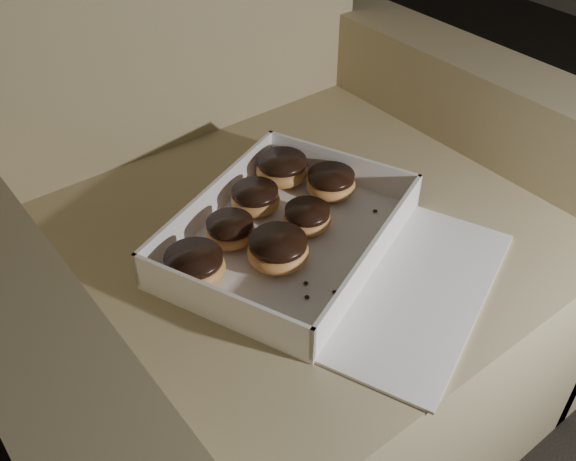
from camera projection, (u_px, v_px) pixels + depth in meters
The scene contains 15 objects.
floor at pixel (467, 405), 1.28m from camera, with size 4.50×4.50×0.00m, color black.
armchair at pixel (266, 260), 1.14m from camera, with size 0.98×0.83×1.03m.
bakery_box at pixel (312, 245), 0.94m from camera, with size 0.50×0.54×0.06m.
donut_a at pixel (194, 266), 0.88m from camera, with size 0.09×0.09×0.04m.
donut_b at pixel (255, 199), 1.00m from camera, with size 0.08×0.08×0.04m.
donut_c at pixel (230, 231), 0.94m from camera, with size 0.07×0.07×0.04m.
donut_d at pixel (282, 169), 1.06m from camera, with size 0.09×0.09×0.04m.
donut_e at pixel (278, 250), 0.90m from camera, with size 0.09×0.09×0.04m.
donut_f at pixel (331, 183), 1.03m from camera, with size 0.08×0.08×0.04m.
donut_g at pixel (307, 218), 0.97m from camera, with size 0.07×0.07×0.04m.
crumb_a at pixel (335, 292), 0.87m from camera, with size 0.01×0.01×0.00m, color black.
crumb_b at pixel (375, 211), 1.01m from camera, with size 0.01×0.01×0.00m, color black.
crumb_c at pixel (300, 252), 0.93m from camera, with size 0.01×0.01×0.00m, color black.
crumb_d at pixel (307, 297), 0.86m from camera, with size 0.01×0.01×0.00m, color black.
crumb_e at pixel (306, 283), 0.88m from camera, with size 0.01×0.01×0.00m, color black.
Camera 1 is at (-0.75, -0.38, 1.09)m, focal length 40.00 mm.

